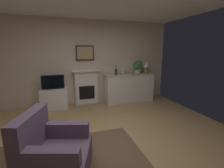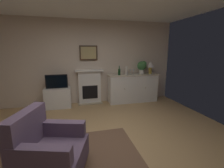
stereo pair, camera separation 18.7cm
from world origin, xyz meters
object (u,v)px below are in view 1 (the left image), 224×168
wine_bottle (116,72)px  tv_cabinet (54,99)px  table_lamp (146,65)px  tv_set (53,82)px  sideboard_cabinet (129,88)px  armchair (53,152)px  fireplace_unit (86,87)px  potted_plant_small (138,66)px  framed_picture (85,53)px  wine_glass_center (130,70)px  vase_decorative (123,70)px  wine_glass_left (127,71)px

wine_bottle → tv_cabinet: (-1.90, 0.06, -0.73)m
table_lamp → wine_bottle: bearing=-177.9°
tv_set → wine_bottle: bearing=-1.0°
sideboard_cabinet → armchair: size_ratio=1.65×
tv_cabinet → fireplace_unit: bearing=9.4°
table_lamp → potted_plant_small: bearing=170.9°
wine_bottle → potted_plant_small: potted_plant_small is taller
framed_picture → wine_glass_center: framed_picture is taller
tv_set → armchair: size_ratio=0.62×
tv_cabinet → potted_plant_small: 2.86m
vase_decorative → tv_set: bearing=178.9°
sideboard_cabinet → wine_glass_center: bearing=46.2°
framed_picture → wine_glass_left: bearing=-7.9°
wine_glass_left → tv_cabinet: size_ratio=0.22×
fireplace_unit → potted_plant_small: potted_plant_small is taller
framed_picture → vase_decorative: size_ratio=1.96×
wine_glass_left → armchair: bearing=-128.5°
table_lamp → vase_decorative: (-0.86, -0.05, -0.14)m
fireplace_unit → table_lamp: 2.14m
wine_glass_left → armchair: 3.60m
wine_glass_center → wine_bottle: bearing=-172.1°
sideboard_cabinet → wine_glass_center: (0.03, 0.03, 0.58)m
table_lamp → sideboard_cabinet: bearing=-180.0°
wine_bottle → potted_plant_small: 0.84m
armchair → wine_glass_left: bearing=51.5°
wine_glass_center → tv_cabinet: size_ratio=0.22×
wine_glass_left → tv_cabinet: bearing=-179.4°
fireplace_unit → tv_cabinet: size_ratio=1.47×
wine_glass_center → tv_set: bearing=-179.1°
tv_set → table_lamp: bearing=0.2°
tv_cabinet → framed_picture: bearing=12.0°
fireplace_unit → table_lamp: (2.03, -0.18, 0.66)m
table_lamp → wine_glass_left: (-0.70, 0.04, -0.16)m
framed_picture → armchair: 3.32m
framed_picture → sideboard_cabinet: bearing=-9.0°
sideboard_cabinet → tv_set: tv_set is taller
sideboard_cabinet → wine_glass_center: size_ratio=10.00×
wine_glass_center → tv_set: (-2.41, -0.04, -0.24)m
wine_bottle → vase_decorative: (0.24, -0.01, 0.03)m
potted_plant_small → tv_cabinet: bearing=-179.4°
fireplace_unit → wine_glass_left: fireplace_unit is taller
tv_cabinet → potted_plant_small: (2.72, 0.03, 0.88)m
tv_cabinet → tv_set: size_ratio=1.21×
table_lamp → wine_glass_center: 0.61m
vase_decorative → tv_cabinet: size_ratio=0.37×
vase_decorative → tv_cabinet: vase_decorative is taller
sideboard_cabinet → tv_cabinet: size_ratio=2.20×
wine_glass_center → wine_glass_left: bearing=176.4°
table_lamp → vase_decorative: size_ratio=1.42×
framed_picture → wine_glass_center: (1.44, -0.19, -0.57)m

